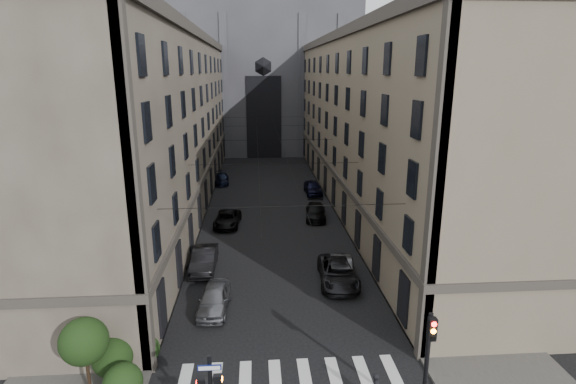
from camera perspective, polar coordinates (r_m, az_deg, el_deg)
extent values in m
cube|color=#383533|center=(53.01, -13.76, -1.49)|extent=(7.00, 80.00, 0.15)
cube|color=#383533|center=(53.60, 8.95, -1.05)|extent=(7.00, 80.00, 0.15)
cube|color=beige|center=(24.26, 0.30, -22.67)|extent=(11.00, 3.20, 0.01)
cube|color=#463F35|center=(51.84, -17.68, 7.96)|extent=(13.00, 60.00, 18.00)
cube|color=#38332D|center=(51.63, -18.56, 18.34)|extent=(13.60, 60.60, 0.90)
cube|color=#38332D|center=(52.61, -17.27, 2.77)|extent=(13.40, 60.30, 0.50)
cube|color=brown|center=(52.62, 12.57, 8.40)|extent=(13.00, 60.00, 18.00)
cube|color=#38332D|center=(52.41, 13.19, 18.65)|extent=(13.60, 60.60, 0.90)
cube|color=#38332D|center=(53.37, 12.28, 3.28)|extent=(13.40, 60.30, 0.50)
cube|color=#2D2D33|center=(89.10, -3.31, 15.24)|extent=(34.00, 22.00, 30.00)
cube|color=black|center=(78.45, -3.08, 9.40)|extent=(6.00, 0.30, 14.00)
cube|color=orange|center=(19.75, -8.95, -22.43)|extent=(0.34, 0.24, 0.38)
cube|color=#FF0C07|center=(20.02, -10.94, -22.67)|extent=(0.34, 0.24, 0.38)
cube|color=navy|center=(19.28, -9.95, -21.12)|extent=(0.95, 0.05, 0.24)
cylinder|color=black|center=(21.46, 17.13, -20.53)|extent=(0.20, 0.20, 5.20)
cube|color=black|center=(20.21, 17.82, -16.24)|extent=(0.34, 0.30, 1.00)
cylinder|color=#FF0C07|center=(19.92, 18.07, -15.69)|extent=(0.22, 0.05, 0.22)
cylinder|color=orange|center=(20.09, 17.99, -16.47)|extent=(0.22, 0.05, 0.22)
cylinder|color=black|center=(20.25, 17.91, -17.25)|extent=(0.22, 0.05, 0.22)
sphere|color=black|center=(23.64, -20.22, -21.74)|extent=(1.80, 1.80, 1.80)
sphere|color=black|center=(25.26, -21.40, -18.96)|extent=(2.00, 2.00, 2.00)
sphere|color=black|center=(25.86, -17.55, -18.51)|extent=(1.40, 1.40, 1.40)
cylinder|color=black|center=(24.35, -24.05, -20.09)|extent=(0.16, 0.16, 2.40)
sphere|color=black|center=(23.50, -24.48, -16.88)|extent=(2.20, 2.20, 2.20)
cylinder|color=black|center=(25.25, -0.55, -1.84)|extent=(14.00, 0.03, 0.03)
cylinder|color=black|center=(36.87, -1.74, 3.62)|extent=(14.00, 0.03, 0.03)
cylinder|color=black|center=(49.67, -2.39, 6.62)|extent=(14.00, 0.03, 0.03)
cylinder|color=black|center=(62.55, -2.78, 8.39)|extent=(14.00, 0.03, 0.03)
cylinder|color=black|center=(74.47, -3.02, 9.48)|extent=(14.00, 0.03, 0.03)
cylinder|color=black|center=(50.69, -3.90, 6.31)|extent=(0.03, 60.00, 0.03)
cylinder|color=black|center=(50.77, -0.95, 6.36)|extent=(0.03, 60.00, 0.03)
imported|color=slate|center=(29.85, -9.35, -13.24)|extent=(2.16, 4.71, 1.57)
imported|color=black|center=(35.48, -10.61, -8.44)|extent=(1.81, 5.05, 1.66)
imported|color=black|center=(44.83, -7.70, -3.41)|extent=(2.74, 5.22, 1.40)
imported|color=black|center=(61.53, -8.43, 1.68)|extent=(2.22, 4.84, 1.37)
imported|color=gray|center=(33.86, 6.76, -9.64)|extent=(2.07, 4.61, 1.47)
imported|color=black|center=(33.09, 6.39, -10.11)|extent=(3.06, 5.98, 1.62)
imported|color=black|center=(46.64, 3.53, -2.52)|extent=(2.57, 5.20, 1.45)
imported|color=black|center=(55.87, 3.17, 0.57)|extent=(2.05, 4.84, 1.63)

